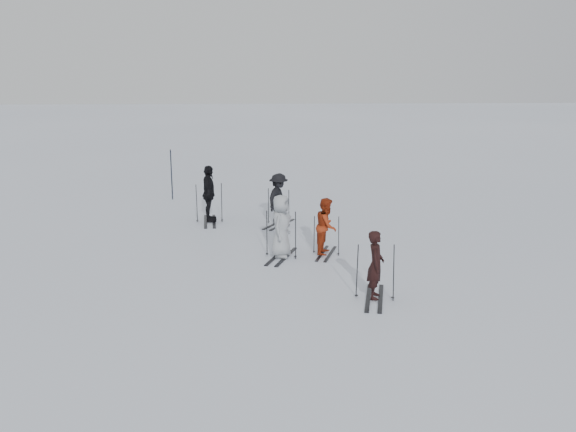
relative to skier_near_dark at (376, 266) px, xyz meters
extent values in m
plane|color=silver|center=(-1.81, 2.84, -0.78)|extent=(120.00, 120.00, 0.00)
imported|color=black|center=(0.00, 0.00, 0.00)|extent=(0.48, 0.63, 1.57)
imported|color=#982C11|center=(-0.76, 3.42, 0.00)|extent=(0.79, 0.90, 1.57)
imported|color=#A0A4A9|center=(-2.02, 3.22, 0.07)|extent=(0.79, 0.97, 1.71)
imported|color=black|center=(-4.28, 7.16, 0.15)|extent=(0.54, 1.13, 1.86)
imported|color=black|center=(-2.00, 6.71, 0.05)|extent=(1.07, 1.24, 1.66)
cylinder|color=black|center=(-5.98, 10.71, 0.18)|extent=(0.05, 0.05, 1.93)
camera|label=1|loc=(-2.52, -13.57, 4.54)|focal=40.00mm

